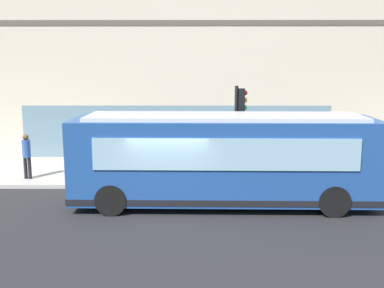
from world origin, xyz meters
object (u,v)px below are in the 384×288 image
city_bus_nearside (223,160)px  pedestrian_near_building_entrance (319,156)px  fire_hydrant (158,160)px  pedestrian_near_hydrant (369,147)px  pedestrian_walking_along_curb (27,153)px  newspaper_vending_box (133,162)px  pedestrian_by_light_pole (187,144)px  traffic_light_near_corner (239,115)px

city_bus_nearside → pedestrian_near_building_entrance: bearing=-52.0°
city_bus_nearside → fire_hydrant: city_bus_nearside is taller
pedestrian_near_building_entrance → pedestrian_near_hydrant: size_ratio=0.91×
city_bus_nearside → pedestrian_walking_along_curb: city_bus_nearside is taller
fire_hydrant → newspaper_vending_box: size_ratio=0.82×
pedestrian_near_building_entrance → pedestrian_by_light_pole: (1.76, 5.37, 0.15)m
pedestrian_walking_along_curb → pedestrian_near_building_entrance: 11.75m
pedestrian_near_hydrant → pedestrian_by_light_pole: 7.87m
city_bus_nearside → traffic_light_near_corner: size_ratio=2.70×
city_bus_nearside → pedestrian_near_hydrant: bearing=-55.6°
pedestrian_walking_along_curb → pedestrian_near_building_entrance: (0.32, -11.75, -0.16)m
city_bus_nearside → pedestrian_walking_along_curb: 8.19m
city_bus_nearside → newspaper_vending_box: 5.35m
pedestrian_by_light_pole → city_bus_nearside: bearing=-165.4°
city_bus_nearside → newspaper_vending_box: size_ratio=11.19×
pedestrian_near_hydrant → fire_hydrant: bearing=87.9°
city_bus_nearside → pedestrian_near_building_entrance: city_bus_nearside is taller
city_bus_nearside → traffic_light_near_corner: 2.94m
fire_hydrant → pedestrian_walking_along_curb: pedestrian_walking_along_curb is taller
traffic_light_near_corner → pedestrian_near_building_entrance: size_ratio=2.38×
fire_hydrant → pedestrian_walking_along_curb: 5.47m
pedestrian_near_building_entrance → pedestrian_walking_along_curb: bearing=91.5°
fire_hydrant → pedestrian_near_building_entrance: (-1.65, -6.69, 0.53)m
city_bus_nearside → pedestrian_walking_along_curb: size_ratio=5.56×
city_bus_nearside → pedestrian_by_light_pole: 5.13m
pedestrian_near_building_entrance → newspaper_vending_box: size_ratio=1.74×
pedestrian_near_hydrant → pedestrian_by_light_pole: pedestrian_by_light_pole is taller
pedestrian_by_light_pole → fire_hydrant: bearing=94.9°
traffic_light_near_corner → newspaper_vending_box: (1.32, 4.32, -2.15)m
fire_hydrant → pedestrian_by_light_pole: 1.49m
city_bus_nearside → pedestrian_near_hydrant: city_bus_nearside is taller
traffic_light_near_corner → pedestrian_near_hydrant: 6.33m
pedestrian_near_hydrant → newspaper_vending_box: 10.16m
pedestrian_near_hydrant → pedestrian_by_light_pole: (0.45, 7.86, 0.05)m
pedestrian_walking_along_curb → pedestrian_near_hydrant: bearing=-83.5°
pedestrian_near_building_entrance → pedestrian_near_hydrant: 2.81m
newspaper_vending_box → fire_hydrant: bearing=-44.9°
pedestrian_near_building_entrance → fire_hydrant: bearing=76.1°
city_bus_nearside → traffic_light_near_corner: bearing=-16.5°
pedestrian_by_light_pole → newspaper_vending_box: pedestrian_by_light_pole is taller
fire_hydrant → city_bus_nearside: bearing=-151.7°
pedestrian_near_building_entrance → pedestrian_by_light_pole: pedestrian_by_light_pole is taller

